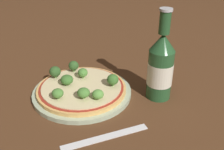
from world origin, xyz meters
TOP-DOWN VIEW (x-y plane):
  - ground_plane at (0.00, 0.00)m, footprint 3.00×3.00m
  - plate at (-0.00, -0.01)m, footprint 0.27×0.27m
  - pizza at (-0.00, -0.01)m, footprint 0.24×0.24m
  - broccoli_floret_0 at (0.06, -0.02)m, footprint 0.03×0.03m
  - broccoli_floret_1 at (-0.02, -0.04)m, footprint 0.03×0.03m
  - broccoli_floret_2 at (0.04, 0.07)m, footprint 0.03×0.03m
  - broccoli_floret_3 at (-0.07, -0.06)m, footprint 0.03×0.03m
  - broccoli_floret_4 at (0.03, -0.08)m, footprint 0.03×0.03m
  - broccoli_floret_5 at (0.08, 0.01)m, footprint 0.03×0.03m
  - broccoli_floret_6 at (-0.04, 0.01)m, footprint 0.03×0.03m
  - broccoli_floret_7 at (-0.09, 0.00)m, footprint 0.03×0.03m
  - beer_bottle at (0.09, 0.18)m, footprint 0.07×0.07m
  - fork at (0.19, -0.02)m, footprint 0.03×0.20m

SIDE VIEW (x-z plane):
  - ground_plane at x=0.00m, z-range 0.00..0.00m
  - fork at x=0.19m, z-range 0.00..0.00m
  - plate at x=0.00m, z-range 0.00..0.01m
  - pizza at x=0.00m, z-range 0.01..0.03m
  - broccoli_floret_5 at x=0.08m, z-range 0.03..0.05m
  - broccoli_floret_1 at x=-0.02m, z-range 0.03..0.06m
  - broccoli_floret_4 at x=0.03m, z-range 0.03..0.06m
  - broccoli_floret_0 at x=0.06m, z-range 0.03..0.06m
  - broccoli_floret_6 at x=-0.04m, z-range 0.03..0.06m
  - broccoli_floret_7 at x=-0.09m, z-range 0.03..0.06m
  - broccoli_floret_3 at x=-0.07m, z-range 0.03..0.06m
  - broccoli_floret_2 at x=0.04m, z-range 0.03..0.06m
  - beer_bottle at x=0.09m, z-range -0.03..0.21m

